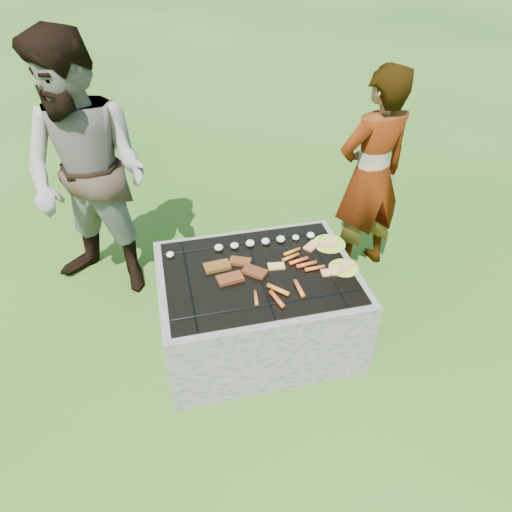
{
  "coord_description": "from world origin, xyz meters",
  "views": [
    {
      "loc": [
        -0.53,
        -2.24,
        2.5
      ],
      "look_at": [
        0.0,
        0.05,
        0.7
      ],
      "focal_mm": 32.0,
      "sensor_mm": 36.0,
      "label": 1
    }
  ],
  "objects_px": {
    "plate_far": "(329,244)",
    "plate_near": "(344,268)",
    "fire_pit": "(258,308)",
    "cook": "(371,176)",
    "bystander": "(89,177)"
  },
  "relations": [
    {
      "from": "plate_near",
      "to": "cook",
      "type": "xyz_separation_m",
      "value": [
        0.49,
        0.75,
        0.23
      ]
    },
    {
      "from": "cook",
      "to": "bystander",
      "type": "height_order",
      "value": "bystander"
    },
    {
      "from": "plate_far",
      "to": "plate_near",
      "type": "bearing_deg",
      "value": -89.68
    },
    {
      "from": "plate_far",
      "to": "plate_near",
      "type": "height_order",
      "value": "same"
    },
    {
      "from": "cook",
      "to": "fire_pit",
      "type": "bearing_deg",
      "value": 20.47
    },
    {
      "from": "fire_pit",
      "to": "plate_near",
      "type": "relative_size",
      "value": 5.54
    },
    {
      "from": "plate_far",
      "to": "cook",
      "type": "xyz_separation_m",
      "value": [
        0.5,
        0.47,
        0.23
      ]
    },
    {
      "from": "cook",
      "to": "plate_far",
      "type": "bearing_deg",
      "value": 32.31
    },
    {
      "from": "fire_pit",
      "to": "bystander",
      "type": "bearing_deg",
      "value": 140.19
    },
    {
      "from": "bystander",
      "to": "fire_pit",
      "type": "bearing_deg",
      "value": -8.46
    },
    {
      "from": "plate_near",
      "to": "cook",
      "type": "relative_size",
      "value": 0.14
    },
    {
      "from": "fire_pit",
      "to": "plate_far",
      "type": "bearing_deg",
      "value": 18.02
    },
    {
      "from": "fire_pit",
      "to": "cook",
      "type": "relative_size",
      "value": 0.77
    },
    {
      "from": "cook",
      "to": "bystander",
      "type": "distance_m",
      "value": 2.1
    },
    {
      "from": "plate_far",
      "to": "cook",
      "type": "bearing_deg",
      "value": 43.65
    }
  ]
}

